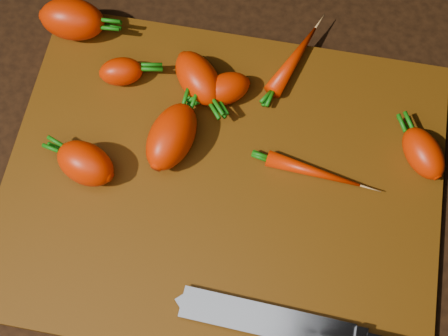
# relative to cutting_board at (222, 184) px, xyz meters

# --- Properties ---
(ground) EXTENTS (2.00, 2.00, 0.01)m
(ground) POSITION_rel_cutting_board_xyz_m (0.00, 0.00, -0.01)
(ground) COLOR black
(cutting_board) EXTENTS (0.50, 0.40, 0.01)m
(cutting_board) POSITION_rel_cutting_board_xyz_m (0.00, 0.00, 0.00)
(cutting_board) COLOR #633508
(cutting_board) RESTS_ON ground
(carrot_0) EXTENTS (0.08, 0.05, 0.05)m
(carrot_0) POSITION_rel_cutting_board_xyz_m (-0.22, 0.17, 0.03)
(carrot_0) COLOR red
(carrot_0) RESTS_ON cutting_board
(carrot_1) EXTENTS (0.08, 0.07, 0.05)m
(carrot_1) POSITION_rel_cutting_board_xyz_m (-0.15, -0.02, 0.03)
(carrot_1) COLOR red
(carrot_1) RESTS_ON cutting_board
(carrot_2) EXTENTS (0.08, 0.09, 0.04)m
(carrot_2) POSITION_rel_cutting_board_xyz_m (-0.05, 0.12, 0.03)
(carrot_2) COLOR red
(carrot_2) RESTS_ON cutting_board
(carrot_3) EXTENTS (0.07, 0.09, 0.05)m
(carrot_3) POSITION_rel_cutting_board_xyz_m (-0.07, 0.03, 0.03)
(carrot_3) COLOR red
(carrot_3) RESTS_ON cutting_board
(carrot_4) EXTENTS (0.07, 0.06, 0.04)m
(carrot_4) POSITION_rel_cutting_board_xyz_m (-0.02, 0.11, 0.02)
(carrot_4) COLOR red
(carrot_4) RESTS_ON cutting_board
(carrot_5) EXTENTS (0.06, 0.05, 0.03)m
(carrot_5) POSITION_rel_cutting_board_xyz_m (-0.15, 0.11, 0.02)
(carrot_5) COLOR red
(carrot_5) RESTS_ON cutting_board
(carrot_6) EXTENTS (0.07, 0.08, 0.04)m
(carrot_6) POSITION_rel_cutting_board_xyz_m (0.22, 0.07, 0.03)
(carrot_6) COLOR red
(carrot_6) RESTS_ON cutting_board
(carrot_7) EXTENTS (0.06, 0.11, 0.02)m
(carrot_7) POSITION_rel_cutting_board_xyz_m (0.06, 0.17, 0.02)
(carrot_7) COLOR red
(carrot_7) RESTS_ON cutting_board
(carrot_8) EXTENTS (0.11, 0.03, 0.02)m
(carrot_8) POSITION_rel_cutting_board_xyz_m (0.10, 0.03, 0.02)
(carrot_8) COLOR red
(carrot_8) RESTS_ON cutting_board
(knife) EXTENTS (0.30, 0.04, 0.02)m
(knife) POSITION_rel_cutting_board_xyz_m (0.09, -0.15, 0.01)
(knife) COLOR gray
(knife) RESTS_ON cutting_board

